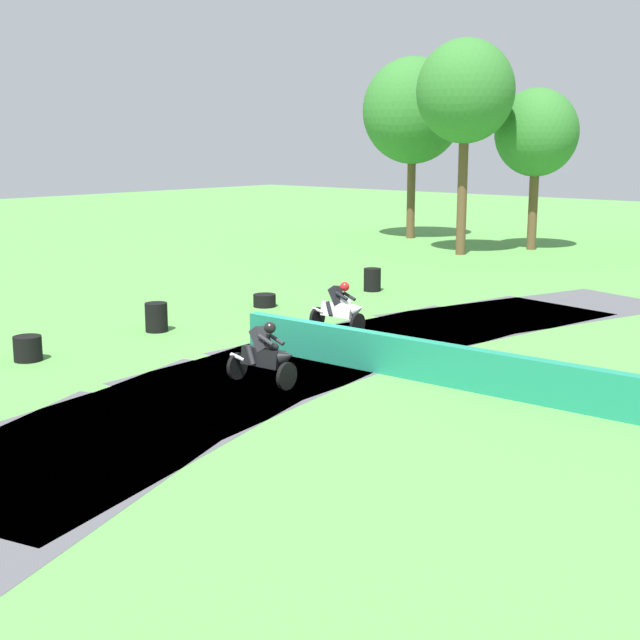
{
  "coord_description": "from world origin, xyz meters",
  "views": [
    {
      "loc": [
        13.86,
        -15.49,
        5.19
      ],
      "look_at": [
        0.01,
        0.32,
        0.9
      ],
      "focal_mm": 49.68,
      "sensor_mm": 36.0,
      "label": 1
    }
  ],
  "objects_px": {
    "tire_stack_near": "(372,280)",
    "tire_stack_mid_a": "(265,300)",
    "motorcycle_lead_white": "(341,308)",
    "tire_stack_far": "(28,348)",
    "motorcycle_chase_black": "(265,355)",
    "tire_stack_mid_b": "(156,317)"
  },
  "relations": [
    {
      "from": "motorcycle_chase_black",
      "to": "tire_stack_mid_b",
      "type": "xyz_separation_m",
      "value": [
        -6.07,
        1.87,
        -0.26
      ]
    },
    {
      "from": "tire_stack_near",
      "to": "tire_stack_mid_a",
      "type": "distance_m",
      "value": 4.66
    },
    {
      "from": "motorcycle_lead_white",
      "to": "tire_stack_mid_b",
      "type": "distance_m",
      "value": 5.08
    },
    {
      "from": "motorcycle_lead_white",
      "to": "tire_stack_near",
      "type": "relative_size",
      "value": 2.1
    },
    {
      "from": "tire_stack_mid_a",
      "to": "tire_stack_near",
      "type": "bearing_deg",
      "value": 80.86
    },
    {
      "from": "tire_stack_near",
      "to": "tire_stack_mid_a",
      "type": "height_order",
      "value": "tire_stack_near"
    },
    {
      "from": "motorcycle_lead_white",
      "to": "tire_stack_near",
      "type": "xyz_separation_m",
      "value": [
        -3.44,
        5.84,
        -0.26
      ]
    },
    {
      "from": "motorcycle_lead_white",
      "to": "tire_stack_mid_a",
      "type": "relative_size",
      "value": 2.36
    },
    {
      "from": "tire_stack_far",
      "to": "tire_stack_near",
      "type": "bearing_deg",
      "value": 89.7
    },
    {
      "from": "tire_stack_mid_b",
      "to": "tire_stack_far",
      "type": "relative_size",
      "value": 1.19
    },
    {
      "from": "motorcycle_lead_white",
      "to": "tire_stack_far",
      "type": "height_order",
      "value": "motorcycle_lead_white"
    },
    {
      "from": "tire_stack_mid_b",
      "to": "tire_stack_far",
      "type": "bearing_deg",
      "value": -85.75
    },
    {
      "from": "tire_stack_mid_b",
      "to": "tire_stack_far",
      "type": "height_order",
      "value": "tire_stack_mid_b"
    },
    {
      "from": "motorcycle_lead_white",
      "to": "tire_stack_far",
      "type": "distance_m",
      "value": 8.25
    },
    {
      "from": "motorcycle_lead_white",
      "to": "tire_stack_mid_b",
      "type": "relative_size",
      "value": 2.1
    },
    {
      "from": "motorcycle_lead_white",
      "to": "motorcycle_chase_black",
      "type": "distance_m",
      "value": 5.68
    },
    {
      "from": "motorcycle_lead_white",
      "to": "tire_stack_mid_b",
      "type": "bearing_deg",
      "value": -138.76
    },
    {
      "from": "motorcycle_lead_white",
      "to": "tire_stack_near",
      "type": "distance_m",
      "value": 6.78
    },
    {
      "from": "tire_stack_mid_a",
      "to": "motorcycle_chase_black",
      "type": "bearing_deg",
      "value": -45.12
    },
    {
      "from": "motorcycle_lead_white",
      "to": "tire_stack_far",
      "type": "relative_size",
      "value": 2.51
    },
    {
      "from": "motorcycle_lead_white",
      "to": "tire_stack_mid_b",
      "type": "height_order",
      "value": "motorcycle_lead_white"
    },
    {
      "from": "tire_stack_near",
      "to": "tire_stack_mid_a",
      "type": "bearing_deg",
      "value": -99.14
    }
  ]
}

